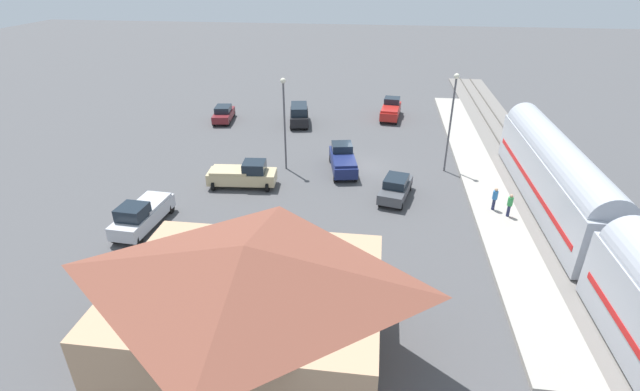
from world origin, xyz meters
The scene contains 16 objects.
ground_plane centered at (0.00, 0.00, 0.00)m, with size 200.00×200.00×0.00m, color #4C4C4F.
railway_track centered at (-14.00, 0.00, 0.09)m, with size 4.80×70.00×0.30m.
platform centered at (-10.00, 0.00, 0.15)m, with size 3.20×46.00×0.30m.
passenger_train centered at (-14.00, 15.42, 2.86)m, with size 2.93×39.20×4.98m.
station_building centered at (4.00, 22.00, 2.97)m, with size 12.38×9.68×5.75m.
pedestrian_on_platform centered at (-10.68, 7.98, 1.28)m, with size 0.36×0.36×1.71m.
pedestrian_waiting_far centered at (-9.84, 7.12, 1.28)m, with size 0.36×0.36×1.71m.
pickup_red centered at (-2.63, -14.58, 1.03)m, with size 2.50×5.57×2.14m.
pickup_silver centered at (14.22, 12.32, 1.03)m, with size 2.30×5.51×2.14m.
pickup_tan centered at (9.20, 5.15, 1.03)m, with size 5.55×2.84×2.14m.
sedan_charcoal centered at (-2.89, 5.61, 0.88)m, with size 2.82×4.80×1.74m.
pickup_navy centered at (1.57, 0.96, 1.03)m, with size 2.95×5.67×2.14m.
suv_black centered at (7.44, -10.91, 1.15)m, with size 2.77×5.16×2.22m.
sedan_maroon centered at (16.11, -10.91, 0.88)m, with size 2.41×4.70×1.74m.
light_pole_near_platform centered at (-7.20, -0.08, 5.23)m, with size 0.44×0.44×8.40m.
light_pole_lot_center centered at (6.52, 1.23, 4.97)m, with size 0.44×0.44×7.93m.
Camera 1 is at (-1.25, 37.49, 16.38)m, focal length 25.77 mm.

